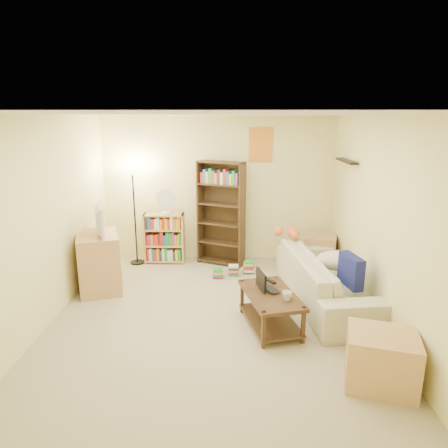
{
  "coord_description": "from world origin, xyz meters",
  "views": [
    {
      "loc": [
        0.23,
        -4.64,
        2.45
      ],
      "look_at": [
        0.13,
        0.66,
        1.05
      ],
      "focal_mm": 32.0,
      "sensor_mm": 36.0,
      "label": 1
    }
  ],
  "objects_px": {
    "tall_bookshelf": "(221,211)",
    "desk_fan": "(165,201)",
    "side_table": "(320,252)",
    "tabby_cat": "(291,232)",
    "television": "(96,220)",
    "mug": "(287,296)",
    "laptop": "(272,288)",
    "tv_stand": "(99,262)",
    "coffee_table": "(271,305)",
    "floor_lamp": "(133,188)",
    "end_cabinet": "(381,359)",
    "short_bookshelf": "(165,238)",
    "sofa": "(327,278)"
  },
  "relations": [
    {
      "from": "sofa",
      "to": "television",
      "type": "height_order",
      "value": "television"
    },
    {
      "from": "television",
      "to": "tall_bookshelf",
      "type": "xyz_separation_m",
      "value": [
        1.75,
        1.13,
        -0.13
      ]
    },
    {
      "from": "end_cabinet",
      "to": "mug",
      "type": "bearing_deg",
      "value": 131.24
    },
    {
      "from": "coffee_table",
      "to": "side_table",
      "type": "relative_size",
      "value": 1.89
    },
    {
      "from": "laptop",
      "to": "mug",
      "type": "bearing_deg",
      "value": 173.77
    },
    {
      "from": "tabby_cat",
      "to": "laptop",
      "type": "distance_m",
      "value": 1.52
    },
    {
      "from": "short_bookshelf",
      "to": "end_cabinet",
      "type": "relative_size",
      "value": 1.39
    },
    {
      "from": "coffee_table",
      "to": "sofa",
      "type": "bearing_deg",
      "value": 26.69
    },
    {
      "from": "side_table",
      "to": "end_cabinet",
      "type": "relative_size",
      "value": 0.92
    },
    {
      "from": "floor_lamp",
      "to": "side_table",
      "type": "distance_m",
      "value": 3.31
    },
    {
      "from": "sofa",
      "to": "coffee_table",
      "type": "relative_size",
      "value": 2.15
    },
    {
      "from": "end_cabinet",
      "to": "short_bookshelf",
      "type": "bearing_deg",
      "value": 128.05
    },
    {
      "from": "coffee_table",
      "to": "laptop",
      "type": "relative_size",
      "value": 2.8
    },
    {
      "from": "mug",
      "to": "end_cabinet",
      "type": "xyz_separation_m",
      "value": [
        0.78,
        -0.89,
        -0.23
      ]
    },
    {
      "from": "coffee_table",
      "to": "tall_bookshelf",
      "type": "relative_size",
      "value": 0.62
    },
    {
      "from": "floor_lamp",
      "to": "end_cabinet",
      "type": "distance_m",
      "value": 4.58
    },
    {
      "from": "short_bookshelf",
      "to": "tall_bookshelf",
      "type": "bearing_deg",
      "value": -2.05
    },
    {
      "from": "tabby_cat",
      "to": "side_table",
      "type": "distance_m",
      "value": 0.85
    },
    {
      "from": "sofa",
      "to": "end_cabinet",
      "type": "distance_m",
      "value": 1.8
    },
    {
      "from": "sofa",
      "to": "floor_lamp",
      "type": "height_order",
      "value": "floor_lamp"
    },
    {
      "from": "sofa",
      "to": "tv_stand",
      "type": "bearing_deg",
      "value": 77.23
    },
    {
      "from": "tabby_cat",
      "to": "short_bookshelf",
      "type": "relative_size",
      "value": 0.6
    },
    {
      "from": "tv_stand",
      "to": "desk_fan",
      "type": "height_order",
      "value": "desk_fan"
    },
    {
      "from": "television",
      "to": "side_table",
      "type": "relative_size",
      "value": 1.27
    },
    {
      "from": "tabby_cat",
      "to": "desk_fan",
      "type": "bearing_deg",
      "value": 162.83
    },
    {
      "from": "coffee_table",
      "to": "floor_lamp",
      "type": "distance_m",
      "value": 3.2
    },
    {
      "from": "television",
      "to": "tall_bookshelf",
      "type": "distance_m",
      "value": 2.09
    },
    {
      "from": "mug",
      "to": "short_bookshelf",
      "type": "height_order",
      "value": "short_bookshelf"
    },
    {
      "from": "tv_stand",
      "to": "end_cabinet",
      "type": "height_order",
      "value": "tv_stand"
    },
    {
      "from": "laptop",
      "to": "tv_stand",
      "type": "bearing_deg",
      "value": 37.86
    },
    {
      "from": "television",
      "to": "end_cabinet",
      "type": "bearing_deg",
      "value": -142.0
    },
    {
      "from": "tall_bookshelf",
      "to": "desk_fan",
      "type": "distance_m",
      "value": 0.95
    },
    {
      "from": "coffee_table",
      "to": "side_table",
      "type": "height_order",
      "value": "side_table"
    },
    {
      "from": "sofa",
      "to": "floor_lamp",
      "type": "relative_size",
      "value": 1.41
    },
    {
      "from": "coffee_table",
      "to": "mug",
      "type": "xyz_separation_m",
      "value": [
        0.17,
        -0.18,
        0.2
      ]
    },
    {
      "from": "television",
      "to": "laptop",
      "type": "bearing_deg",
      "value": -130.66
    },
    {
      "from": "television",
      "to": "mug",
      "type": "bearing_deg",
      "value": -135.37
    },
    {
      "from": "sofa",
      "to": "end_cabinet",
      "type": "xyz_separation_m",
      "value": [
        0.1,
        -1.8,
        -0.07
      ]
    },
    {
      "from": "mug",
      "to": "floor_lamp",
      "type": "bearing_deg",
      "value": 134.26
    },
    {
      "from": "tall_bookshelf",
      "to": "side_table",
      "type": "bearing_deg",
      "value": 16.27
    },
    {
      "from": "laptop",
      "to": "end_cabinet",
      "type": "xyz_separation_m",
      "value": [
        0.92,
        -1.19,
        -0.19
      ]
    },
    {
      "from": "mug",
      "to": "tall_bookshelf",
      "type": "bearing_deg",
      "value": 109.09
    },
    {
      "from": "laptop",
      "to": "tv_stand",
      "type": "relative_size",
      "value": 0.46
    },
    {
      "from": "tall_bookshelf",
      "to": "end_cabinet",
      "type": "distance_m",
      "value": 3.69
    },
    {
      "from": "coffee_table",
      "to": "laptop",
      "type": "distance_m",
      "value": 0.21
    },
    {
      "from": "laptop",
      "to": "desk_fan",
      "type": "height_order",
      "value": "desk_fan"
    },
    {
      "from": "tabby_cat",
      "to": "side_table",
      "type": "height_order",
      "value": "tabby_cat"
    },
    {
      "from": "tabby_cat",
      "to": "side_table",
      "type": "relative_size",
      "value": 0.91
    },
    {
      "from": "tall_bookshelf",
      "to": "coffee_table",
      "type": "bearing_deg",
      "value": -50.06
    },
    {
      "from": "television",
      "to": "desk_fan",
      "type": "distance_m",
      "value": 1.39
    }
  ]
}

